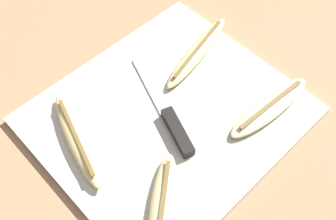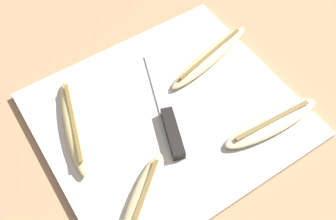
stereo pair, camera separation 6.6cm
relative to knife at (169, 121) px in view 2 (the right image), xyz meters
The scene contains 7 objects.
ground_plane 0.03m from the knife, 62.31° to the left, with size 4.00×4.00×0.00m, color tan.
cutting_board 0.03m from the knife, 62.31° to the left, with size 0.42×0.37×0.01m.
knife is the anchor object (origin of this frame).
banana_cream_curved 0.17m from the knife, 34.37° to the right, with size 0.19×0.05×0.02m.
banana_golden_short 0.16m from the knife, 149.66° to the left, with size 0.09×0.19×0.02m.
banana_ripe_center 0.15m from the knife, 138.95° to the right, with size 0.16×0.14×0.02m.
banana_mellow_near 0.16m from the knife, 28.33° to the left, with size 0.21×0.08×0.02m.
Camera 2 is at (-0.20, -0.30, 0.58)m, focal length 42.00 mm.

